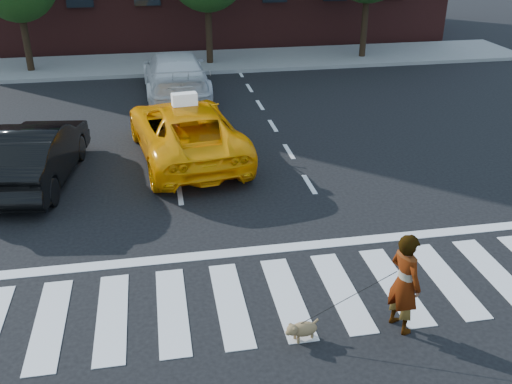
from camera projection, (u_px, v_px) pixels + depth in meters
ground at (287, 297)px, 9.99m from camera, size 120.00×120.00×0.00m
crosswalk at (287, 297)px, 9.99m from camera, size 13.00×2.40×0.01m
stop_line at (269, 249)px, 11.40m from camera, size 12.00×0.30×0.01m
sidewalk_far at (198, 62)px, 25.41m from camera, size 30.00×4.00×0.15m
taxi at (186, 130)px, 15.42m from camera, size 3.27×5.83×1.54m
black_sedan at (36, 153)px, 13.99m from camera, size 2.19×4.75×1.51m
white_suv at (175, 74)px, 20.72m from camera, size 2.39×5.56×1.60m
woman at (405, 283)px, 8.90m from camera, size 0.59×0.73×1.73m
dog at (301, 329)px, 8.92m from camera, size 0.59×0.34×0.34m
taxi_sign at (184, 99)px, 14.83m from camera, size 0.68×0.36×0.32m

